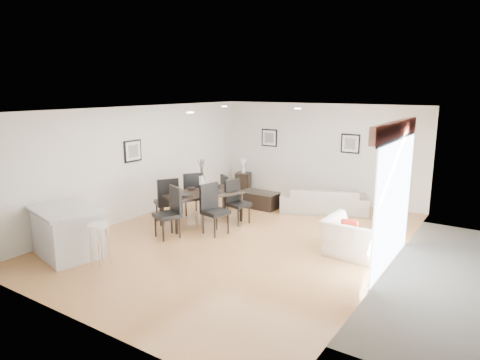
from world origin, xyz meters
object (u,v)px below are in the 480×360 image
Objects in this scene: kitchen_island at (67,232)px; side_table at (243,182)px; dining_table at (202,195)px; dining_chair_head at (171,209)px; dining_chair_enear at (213,206)px; coffee_table at (259,200)px; dining_chair_wfar at (192,191)px; dining_chair_wnear at (167,198)px; dining_chair_foot at (228,191)px; dining_chair_efar at (236,199)px; bar_stool at (99,230)px; armchair at (356,238)px; sofa at (324,200)px.

side_table is at bearing 104.13° from kitchen_island.
dining_chair_head is at bearing -64.18° from dining_table.
side_table is at bearing 36.41° from dining_chair_enear.
coffee_table is at bearing 104.15° from dining_chair_head.
dining_table reaches higher than side_table.
dining_chair_enear is 1.91× the size of side_table.
dining_chair_wfar is at bearing -125.33° from coffee_table.
dining_chair_wnear reaches higher than dining_chair_foot.
dining_table is 0.79m from dining_chair_efar.
dining_chair_efar reaches higher than side_table.
bar_stool is (-0.60, -3.44, 0.10)m from dining_chair_efar.
bar_stool reaches higher than dining_table.
armchair is 0.56× the size of dining_table.
dining_chair_wnear is 1.02× the size of dining_chair_wfar.
kitchen_island is (-0.25, -3.36, -0.13)m from dining_chair_wfar.
dining_chair_efar is (-1.38, -1.97, 0.25)m from sofa.
dining_chair_enear reaches higher than coffee_table.
dining_chair_efar is at bearing 30.62° from sofa.
dining_chair_enear reaches higher than side_table.
dining_chair_wnear is at bearing -113.94° from coffee_table.
sofa is at bearing 18.68° from coffee_table.
dining_chair_wnear is 1.26m from dining_chair_enear.
kitchen_island is (-2.90, -5.41, 0.15)m from sofa.
dining_table is 3.10m from kitchen_island.
dining_chair_enear is 2.37m from coffee_table.
dining_chair_enear is at bearing 90.63° from dining_chair_wfar.
sofa is 2.04× the size of dining_chair_wfar.
armchair is at bearing 118.05° from dining_chair_wfar.
sofa is at bearing 161.32° from dining_chair_wfar.
dining_chair_enear is 2.61m from bar_stool.
kitchen_island is at bearing 162.40° from dining_chair_enear.
sofa is 2.15× the size of dining_chair_efar.
dining_chair_head is 3.06m from coffee_table.
bar_stool is (0.07, -4.09, 0.14)m from dining_chair_foot.
coffee_table is (-3.26, 1.93, -0.16)m from armchair.
dining_chair_foot is at bearing -167.07° from dining_chair_wnear.
dining_chair_head reaches higher than bar_stool.
dining_chair_wfar is 1.13× the size of dining_chair_foot.
dining_chair_wfar is at bearing 135.69° from dining_chair_head.
armchair is 4.70m from bar_stool.
dining_chair_wnear is at bearing -85.52° from side_table.
dining_chair_efar is at bearing 160.27° from dining_chair_wnear.
sofa is at bearing -22.36° from dining_chair_efar.
dining_chair_foot is 4.10m from bar_stool.
dining_chair_head is 1.89× the size of side_table.
kitchen_island is 1.96× the size of bar_stool.
armchair is 1.96× the size of side_table.
dining_chair_wnear is at bearing 97.95° from kitchen_island.
dining_chair_foot is at bearing 58.38° from dining_chair_efar.
dining_chair_wfar reaches higher than bar_stool.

